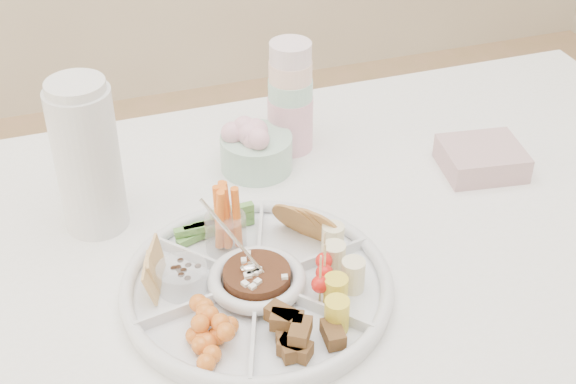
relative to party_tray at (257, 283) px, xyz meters
name	(u,v)px	position (x,y,z in m)	size (l,w,h in m)	color
party_tray	(257,283)	(0.00, 0.00, 0.00)	(0.38, 0.38, 0.04)	silver
bean_dip	(257,279)	(0.00, 0.00, 0.01)	(0.10, 0.10, 0.04)	#442319
tortillas	(303,223)	(0.10, 0.08, 0.02)	(0.09, 0.09, 0.06)	#A37F3D
carrot_cucumber	(216,212)	(-0.02, 0.13, 0.04)	(0.12, 0.12, 0.11)	orange
pita_raisins	(164,271)	(-0.12, 0.04, 0.02)	(0.10, 0.10, 0.05)	tan
cherries	(203,333)	(-0.10, -0.08, 0.01)	(0.11, 0.11, 0.04)	orange
granola_chunks	(303,334)	(0.02, -0.13, 0.01)	(0.11, 0.11, 0.05)	brown
banana_tomato	(350,264)	(0.12, -0.04, 0.04)	(0.11, 0.11, 0.09)	#F9EA84
cup_stack	(290,92)	(0.17, 0.36, 0.09)	(0.08, 0.08, 0.23)	silver
thermos	(87,155)	(-0.19, 0.24, 0.11)	(0.10, 0.10, 0.26)	silver
flower_bowl	(256,145)	(0.09, 0.31, 0.02)	(0.13, 0.13, 0.09)	#91CCAE
napkin_stack	(482,158)	(0.46, 0.18, 0.00)	(0.14, 0.12, 0.05)	#BD969A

